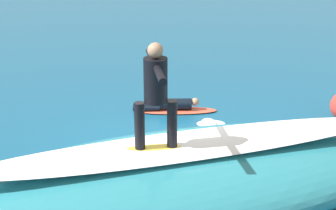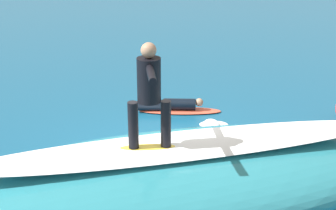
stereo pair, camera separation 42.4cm
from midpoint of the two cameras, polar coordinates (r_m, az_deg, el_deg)
ground_plane at (r=10.52m, az=0.90°, el=-5.87°), size 120.00×120.00×0.00m
wave_crest at (r=8.62m, az=2.82°, el=-8.14°), size 8.55×3.84×1.13m
wave_foam_lip at (r=8.34m, az=2.89°, el=-4.50°), size 7.14×1.69×0.08m
surfboard_riding at (r=8.21m, az=-0.52°, el=-4.89°), size 1.95×0.92×0.08m
surfer_riding at (r=7.82m, az=-0.55°, el=1.87°), size 0.66×1.58×1.69m
surfboard_paddling at (r=12.80m, az=2.23°, el=-0.63°), size 2.09×1.20×0.06m
surfer_paddling at (r=12.74m, az=1.69°, el=0.04°), size 1.58×0.78×0.29m
foam_patch_near at (r=12.00m, az=6.08°, el=-2.17°), size 0.77×0.62×0.10m
foam_patch_mid at (r=11.94m, az=5.87°, el=-2.13°), size 0.45×0.59×0.16m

